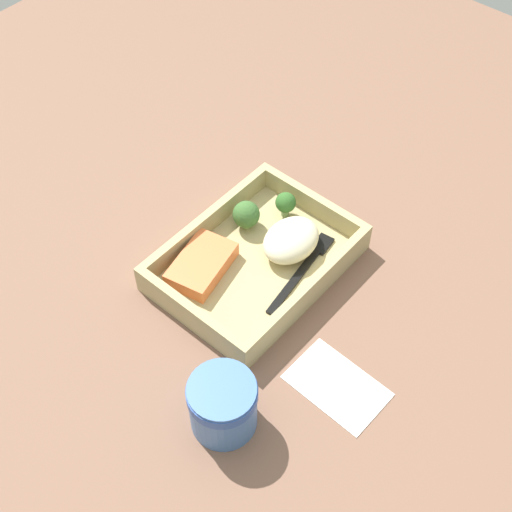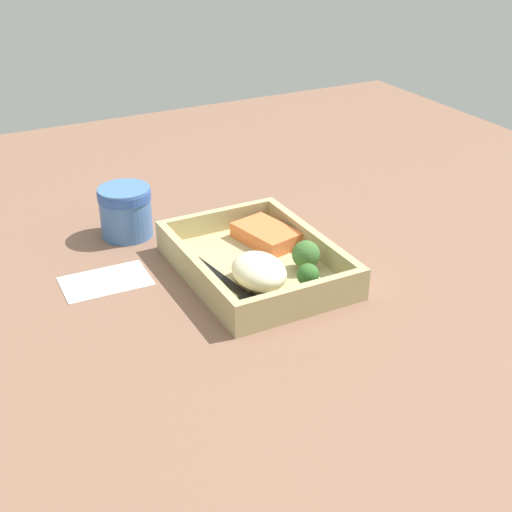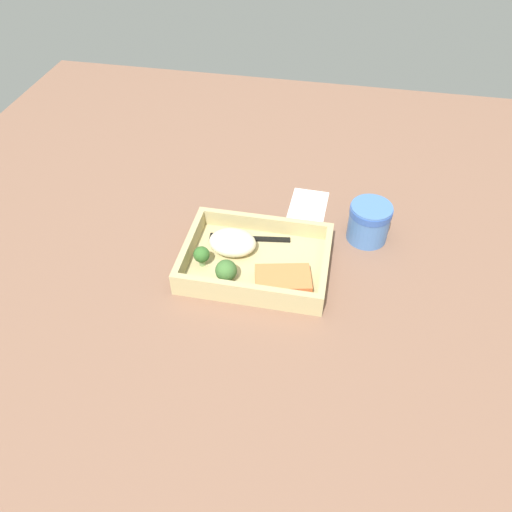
% 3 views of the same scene
% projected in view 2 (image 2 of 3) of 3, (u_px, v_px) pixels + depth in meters
% --- Properties ---
extents(ground_plane, '(1.60, 1.60, 0.02)m').
position_uv_depth(ground_plane, '(256.00, 279.00, 1.02)').
color(ground_plane, brown).
extents(takeout_tray, '(0.27, 0.20, 0.01)m').
position_uv_depth(takeout_tray, '(256.00, 269.00, 1.01)').
color(takeout_tray, tan).
rests_on(takeout_tray, ground_plane).
extents(tray_rim, '(0.27, 0.20, 0.03)m').
position_uv_depth(tray_rim, '(256.00, 255.00, 1.00)').
color(tray_rim, tan).
rests_on(tray_rim, takeout_tray).
extents(salmon_fillet, '(0.11, 0.08, 0.02)m').
position_uv_depth(salmon_fillet, '(267.00, 235.00, 1.06)').
color(salmon_fillet, orange).
rests_on(salmon_fillet, takeout_tray).
extents(mashed_potatoes, '(0.09, 0.07, 0.04)m').
position_uv_depth(mashed_potatoes, '(259.00, 271.00, 0.95)').
color(mashed_potatoes, beige).
rests_on(mashed_potatoes, takeout_tray).
extents(broccoli_floret_1, '(0.03, 0.03, 0.04)m').
position_uv_depth(broccoli_floret_1, '(308.00, 276.00, 0.93)').
color(broccoli_floret_1, '#75975D').
rests_on(broccoli_floret_1, takeout_tray).
extents(broccoli_floret_2, '(0.04, 0.04, 0.04)m').
position_uv_depth(broccoli_floret_2, '(306.00, 255.00, 0.98)').
color(broccoli_floret_2, '#7DA35B').
rests_on(broccoli_floret_2, takeout_tray).
extents(fork, '(0.16, 0.04, 0.00)m').
position_uv_depth(fork, '(230.00, 285.00, 0.95)').
color(fork, black).
rests_on(fork, takeout_tray).
extents(paper_cup, '(0.08, 0.08, 0.08)m').
position_uv_depth(paper_cup, '(125.00, 209.00, 1.10)').
color(paper_cup, '#4671B2').
rests_on(paper_cup, ground_plane).
extents(receipt_slip, '(0.08, 0.12, 0.00)m').
position_uv_depth(receipt_slip, '(106.00, 281.00, 0.99)').
color(receipt_slip, white).
rests_on(receipt_slip, ground_plane).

